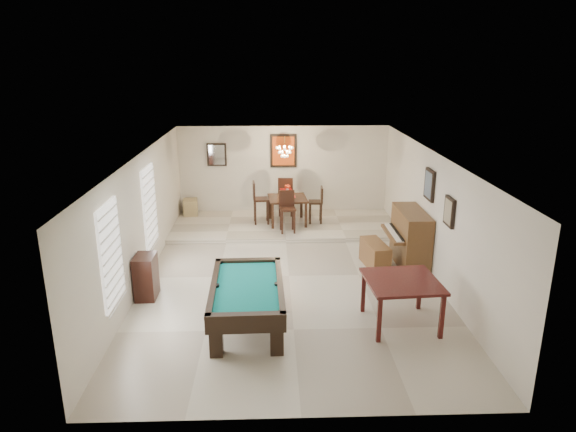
{
  "coord_description": "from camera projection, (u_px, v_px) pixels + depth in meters",
  "views": [
    {
      "loc": [
        -0.36,
        -10.04,
        4.46
      ],
      "look_at": [
        0.0,
        0.6,
        1.15
      ],
      "focal_mm": 32.0,
      "sensor_mm": 36.0,
      "label": 1
    }
  ],
  "objects": [
    {
      "name": "wall_right",
      "position": [
        433.0,
        216.0,
        10.63
      ],
      "size": [
        0.04,
        9.0,
        2.6
      ],
      "primitive_type": "cube",
      "color": "silver",
      "rests_on": "ground_plane"
    },
    {
      "name": "chandelier",
      "position": [
        285.0,
        148.0,
        13.32
      ],
      "size": [
        0.44,
        0.44,
        0.6
      ],
      "primitive_type": null,
      "color": "#FFE5B2",
      "rests_on": "ceiling"
    },
    {
      "name": "pool_table",
      "position": [
        247.0,
        306.0,
        8.79
      ],
      "size": [
        1.28,
        2.28,
        0.75
      ],
      "primitive_type": null,
      "rotation": [
        0.0,
        0.0,
        0.02
      ],
      "color": "black",
      "rests_on": "ground_plane"
    },
    {
      "name": "back_mirror",
      "position": [
        217.0,
        155.0,
        14.58
      ],
      "size": [
        0.55,
        0.06,
        0.65
      ],
      "primitive_type": "cube",
      "color": "white",
      "rests_on": "wall_back"
    },
    {
      "name": "ceiling",
      "position": [
        289.0,
        155.0,
        10.15
      ],
      "size": [
        6.0,
        9.0,
        0.04
      ],
      "primitive_type": "cube",
      "color": "white",
      "rests_on": "wall_back"
    },
    {
      "name": "dining_chair_south",
      "position": [
        288.0,
        212.0,
        13.15
      ],
      "size": [
        0.43,
        0.43,
        1.07
      ],
      "primitive_type": null,
      "rotation": [
        0.0,
        0.0,
        0.09
      ],
      "color": "black",
      "rests_on": "dining_step"
    },
    {
      "name": "back_painting",
      "position": [
        283.0,
        151.0,
        14.61
      ],
      "size": [
        0.75,
        0.06,
        0.95
      ],
      "primitive_type": "cube",
      "color": "#D84C14",
      "rests_on": "wall_back"
    },
    {
      "name": "right_picture_lower",
      "position": [
        449.0,
        212.0,
        9.55
      ],
      "size": [
        0.06,
        0.45,
        0.55
      ],
      "primitive_type": "cube",
      "color": "gray",
      "rests_on": "wall_right"
    },
    {
      "name": "square_table",
      "position": [
        401.0,
        302.0,
        8.83
      ],
      "size": [
        1.29,
        1.29,
        0.84
      ],
      "primitive_type": null,
      "rotation": [
        0.0,
        0.0,
        0.07
      ],
      "color": "#370F0D",
      "rests_on": "ground_plane"
    },
    {
      "name": "wall_front",
      "position": [
        302.0,
        328.0,
        6.24
      ],
      "size": [
        6.0,
        0.04,
        2.6
      ],
      "primitive_type": "cube",
      "color": "silver",
      "rests_on": "ground_plane"
    },
    {
      "name": "dining_chair_west",
      "position": [
        261.0,
        202.0,
        13.86
      ],
      "size": [
        0.46,
        0.46,
        1.15
      ],
      "primitive_type": null,
      "rotation": [
        0.0,
        0.0,
        1.65
      ],
      "color": "black",
      "rests_on": "dining_step"
    },
    {
      "name": "dining_step",
      "position": [
        285.0,
        225.0,
        14.0
      ],
      "size": [
        6.0,
        2.5,
        0.12
      ],
      "primitive_type": "cube",
      "color": "beige",
      "rests_on": "ground_plane"
    },
    {
      "name": "upright_piano",
      "position": [
        404.0,
        238.0,
        11.31
      ],
      "size": [
        0.85,
        1.51,
        1.26
      ],
      "primitive_type": null,
      "color": "brown",
      "rests_on": "ground_plane"
    },
    {
      "name": "ground_plane",
      "position": [
        289.0,
        276.0,
        10.92
      ],
      "size": [
        6.0,
        9.0,
        0.02
      ],
      "primitive_type": "cube",
      "color": "beige"
    },
    {
      "name": "piano_bench",
      "position": [
        375.0,
        254.0,
        11.34
      ],
      "size": [
        0.54,
        1.05,
        0.56
      ],
      "primitive_type": "cube",
      "rotation": [
        0.0,
        0.0,
        0.16
      ],
      "color": "brown",
      "rests_on": "ground_plane"
    },
    {
      "name": "dining_chair_north",
      "position": [
        286.0,
        196.0,
        14.57
      ],
      "size": [
        0.46,
        0.46,
        1.12
      ],
      "primitive_type": null,
      "rotation": [
        0.0,
        0.0,
        3.04
      ],
      "color": "black",
      "rests_on": "dining_step"
    },
    {
      "name": "wall_back",
      "position": [
        283.0,
        171.0,
        14.83
      ],
      "size": [
        6.0,
        0.04,
        2.6
      ],
      "primitive_type": "cube",
      "color": "silver",
      "rests_on": "ground_plane"
    },
    {
      "name": "flower_vase",
      "position": [
        287.0,
        189.0,
        13.74
      ],
      "size": [
        0.18,
        0.18,
        0.25
      ],
      "primitive_type": null,
      "rotation": [
        0.0,
        0.0,
        0.29
      ],
      "color": "red",
      "rests_on": "dining_table"
    },
    {
      "name": "dining_table",
      "position": [
        287.0,
        208.0,
        13.9
      ],
      "size": [
        1.09,
        1.09,
        0.84
      ],
      "primitive_type": null,
      "rotation": [
        0.0,
        0.0,
        0.08
      ],
      "color": "black",
      "rests_on": "dining_step"
    },
    {
      "name": "corner_bench",
      "position": [
        191.0,
        207.0,
        14.71
      ],
      "size": [
        0.44,
        0.53,
        0.44
      ],
      "primitive_type": "cube",
      "rotation": [
        0.0,
        0.0,
        0.12
      ],
      "color": "tan",
      "rests_on": "dining_step"
    },
    {
      "name": "apothecary_chest",
      "position": [
        146.0,
        277.0,
        9.84
      ],
      "size": [
        0.38,
        0.57,
        0.85
      ],
      "primitive_type": "cube",
      "color": "black",
      "rests_on": "ground_plane"
    },
    {
      "name": "wall_left",
      "position": [
        142.0,
        219.0,
        10.43
      ],
      "size": [
        0.04,
        9.0,
        2.6
      ],
      "primitive_type": "cube",
      "color": "silver",
      "rests_on": "ground_plane"
    },
    {
      "name": "dining_chair_east",
      "position": [
        315.0,
        205.0,
        13.92
      ],
      "size": [
        0.38,
        0.38,
        0.99
      ],
      "primitive_type": null,
      "rotation": [
        0.0,
        0.0,
        -1.61
      ],
      "color": "black",
      "rests_on": "dining_step"
    },
    {
      "name": "window_left_rear",
      "position": [
        150.0,
        206.0,
        10.98
      ],
      "size": [
        0.06,
        1.0,
        1.7
      ],
      "primitive_type": "cube",
      "color": "white",
      "rests_on": "wall_left"
    },
    {
      "name": "right_picture_upper",
      "position": [
        430.0,
        185.0,
        10.74
      ],
      "size": [
        0.06,
        0.55,
        0.65
      ],
      "primitive_type": "cube",
      "color": "slate",
      "rests_on": "wall_right"
    },
    {
      "name": "window_left_front",
      "position": [
        111.0,
        254.0,
        8.31
      ],
      "size": [
        0.06,
        1.0,
        1.7
      ],
      "primitive_type": "cube",
      "color": "white",
      "rests_on": "wall_left"
    }
  ]
}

